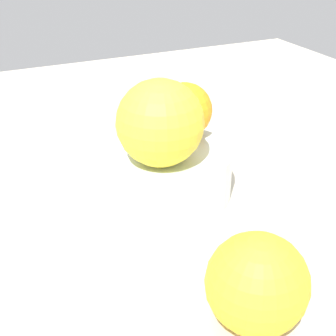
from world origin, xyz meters
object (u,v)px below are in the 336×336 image
fruit_bowl (168,173)px  orange_loose_0 (257,283)px  orange_in_bowl_0 (185,110)px  orange_in_bowl_1 (160,123)px

fruit_bowl → orange_loose_0: orange_loose_0 is taller
orange_in_bowl_0 → orange_in_bowl_1: size_ratio=0.71×
fruit_bowl → orange_loose_0: size_ratio=1.78×
fruit_bowl → orange_in_bowl_0: size_ratio=2.24×
orange_in_bowl_0 → orange_in_bowl_1: bearing=-136.4°
fruit_bowl → orange_in_bowl_0: bearing=39.4°
orange_loose_0 → fruit_bowl: bearing=84.2°
orange_in_bowl_0 → orange_in_bowl_1: 7.20cm
orange_in_bowl_0 → orange_in_bowl_1: (-5.13, -4.89, 1.28)cm
orange_in_bowl_0 → orange_loose_0: (-5.30, -22.65, -4.56)cm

